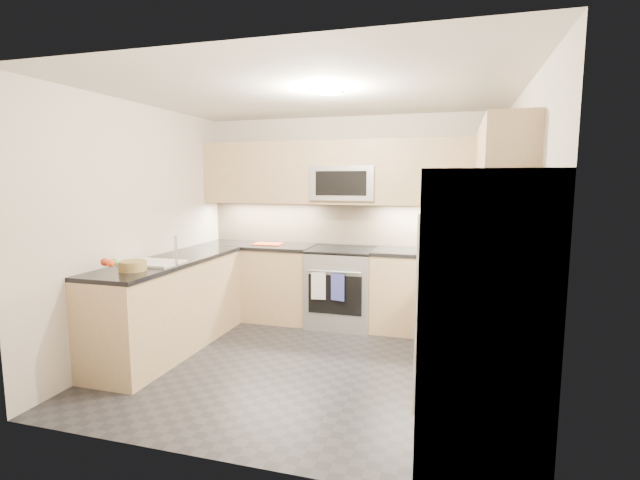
% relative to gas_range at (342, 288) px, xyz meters
% --- Properties ---
extents(floor, '(3.60, 3.20, 0.00)m').
position_rel_gas_range_xyz_m(floor, '(0.00, -1.28, -0.46)').
color(floor, '#232227').
rests_on(floor, ground).
extents(ceiling, '(3.60, 3.20, 0.02)m').
position_rel_gas_range_xyz_m(ceiling, '(0.00, -1.28, 2.04)').
color(ceiling, beige).
rests_on(ceiling, wall_back).
extents(wall_back, '(3.60, 0.02, 2.50)m').
position_rel_gas_range_xyz_m(wall_back, '(0.00, 0.32, 0.79)').
color(wall_back, beige).
rests_on(wall_back, floor).
extents(wall_front, '(3.60, 0.02, 2.50)m').
position_rel_gas_range_xyz_m(wall_front, '(0.00, -2.88, 0.79)').
color(wall_front, beige).
rests_on(wall_front, floor).
extents(wall_left, '(0.02, 3.20, 2.50)m').
position_rel_gas_range_xyz_m(wall_left, '(-1.80, -1.28, 0.79)').
color(wall_left, beige).
rests_on(wall_left, floor).
extents(wall_right, '(0.02, 3.20, 2.50)m').
position_rel_gas_range_xyz_m(wall_right, '(1.80, -1.28, 0.79)').
color(wall_right, beige).
rests_on(wall_right, floor).
extents(base_cab_back_left, '(1.42, 0.60, 0.90)m').
position_rel_gas_range_xyz_m(base_cab_back_left, '(-1.09, 0.02, -0.01)').
color(base_cab_back_left, tan).
rests_on(base_cab_back_left, floor).
extents(base_cab_back_right, '(1.42, 0.60, 0.90)m').
position_rel_gas_range_xyz_m(base_cab_back_right, '(1.09, 0.02, -0.01)').
color(base_cab_back_right, tan).
rests_on(base_cab_back_right, floor).
extents(base_cab_right, '(0.60, 1.70, 0.90)m').
position_rel_gas_range_xyz_m(base_cab_right, '(1.50, -1.12, -0.01)').
color(base_cab_right, tan).
rests_on(base_cab_right, floor).
extents(base_cab_peninsula, '(0.60, 2.00, 0.90)m').
position_rel_gas_range_xyz_m(base_cab_peninsula, '(-1.50, -1.28, -0.01)').
color(base_cab_peninsula, tan).
rests_on(base_cab_peninsula, floor).
extents(countertop_back_left, '(1.42, 0.63, 0.04)m').
position_rel_gas_range_xyz_m(countertop_back_left, '(-1.09, 0.02, 0.47)').
color(countertop_back_left, black).
rests_on(countertop_back_left, base_cab_back_left).
extents(countertop_back_right, '(1.42, 0.63, 0.04)m').
position_rel_gas_range_xyz_m(countertop_back_right, '(1.09, 0.02, 0.47)').
color(countertop_back_right, black).
rests_on(countertop_back_right, base_cab_back_right).
extents(countertop_right, '(0.63, 1.70, 0.04)m').
position_rel_gas_range_xyz_m(countertop_right, '(1.50, -1.12, 0.47)').
color(countertop_right, black).
rests_on(countertop_right, base_cab_right).
extents(countertop_peninsula, '(0.63, 2.00, 0.04)m').
position_rel_gas_range_xyz_m(countertop_peninsula, '(-1.50, -1.28, 0.47)').
color(countertop_peninsula, black).
rests_on(countertop_peninsula, base_cab_peninsula).
extents(upper_cab_back, '(3.60, 0.35, 0.75)m').
position_rel_gas_range_xyz_m(upper_cab_back, '(0.00, 0.15, 1.37)').
color(upper_cab_back, tan).
rests_on(upper_cab_back, wall_back).
extents(upper_cab_right, '(0.35, 1.95, 0.75)m').
position_rel_gas_range_xyz_m(upper_cab_right, '(1.62, -1.00, 1.37)').
color(upper_cab_right, tan).
rests_on(upper_cab_right, wall_right).
extents(backsplash_back, '(3.60, 0.01, 0.51)m').
position_rel_gas_range_xyz_m(backsplash_back, '(0.00, 0.32, 0.74)').
color(backsplash_back, tan).
rests_on(backsplash_back, wall_back).
extents(backsplash_right, '(0.01, 2.30, 0.51)m').
position_rel_gas_range_xyz_m(backsplash_right, '(1.80, -0.82, 0.74)').
color(backsplash_right, tan).
rests_on(backsplash_right, wall_right).
extents(gas_range, '(0.76, 0.65, 0.91)m').
position_rel_gas_range_xyz_m(gas_range, '(0.00, 0.00, 0.00)').
color(gas_range, '#929599').
rests_on(gas_range, floor).
extents(range_cooktop, '(0.76, 0.65, 0.03)m').
position_rel_gas_range_xyz_m(range_cooktop, '(0.00, 0.00, 0.46)').
color(range_cooktop, black).
rests_on(range_cooktop, gas_range).
extents(oven_door_glass, '(0.62, 0.02, 0.45)m').
position_rel_gas_range_xyz_m(oven_door_glass, '(0.00, -0.33, -0.01)').
color(oven_door_glass, black).
rests_on(oven_door_glass, gas_range).
extents(oven_handle, '(0.60, 0.02, 0.02)m').
position_rel_gas_range_xyz_m(oven_handle, '(0.00, -0.35, 0.26)').
color(oven_handle, '#B2B5BA').
rests_on(oven_handle, gas_range).
extents(microwave, '(0.76, 0.40, 0.40)m').
position_rel_gas_range_xyz_m(microwave, '(0.00, 0.12, 1.24)').
color(microwave, '#9D9FA4').
rests_on(microwave, upper_cab_back).
extents(microwave_door, '(0.60, 0.01, 0.28)m').
position_rel_gas_range_xyz_m(microwave_door, '(0.00, -0.08, 1.24)').
color(microwave_door, black).
rests_on(microwave_door, microwave).
extents(refrigerator, '(0.70, 0.90, 1.80)m').
position_rel_gas_range_xyz_m(refrigerator, '(1.45, -2.43, 0.45)').
color(refrigerator, '#9C9EA4').
rests_on(refrigerator, floor).
extents(fridge_handle_left, '(0.02, 0.02, 1.20)m').
position_rel_gas_range_xyz_m(fridge_handle_left, '(1.08, -2.61, 0.49)').
color(fridge_handle_left, '#B2B5BA').
rests_on(fridge_handle_left, refrigerator).
extents(fridge_handle_right, '(0.02, 0.02, 1.20)m').
position_rel_gas_range_xyz_m(fridge_handle_right, '(1.08, -2.25, 0.49)').
color(fridge_handle_right, '#B2B5BA').
rests_on(fridge_handle_right, refrigerator).
extents(sink_basin, '(0.52, 0.38, 0.16)m').
position_rel_gas_range_xyz_m(sink_basin, '(-1.50, -1.53, 0.42)').
color(sink_basin, white).
rests_on(sink_basin, base_cab_peninsula).
extents(faucet, '(0.03, 0.03, 0.28)m').
position_rel_gas_range_xyz_m(faucet, '(-1.24, -1.53, 0.62)').
color(faucet, silver).
rests_on(faucet, countertop_peninsula).
extents(utensil_bowl, '(0.39, 0.39, 0.17)m').
position_rel_gas_range_xyz_m(utensil_bowl, '(1.36, -0.10, 0.57)').
color(utensil_bowl, '#4CB14D').
rests_on(utensil_bowl, countertop_back_right).
extents(cutting_board, '(0.35, 0.25, 0.01)m').
position_rel_gas_range_xyz_m(cutting_board, '(-0.96, 0.03, 0.49)').
color(cutting_board, red).
rests_on(cutting_board, countertop_back_left).
extents(fruit_basket, '(0.29, 0.29, 0.09)m').
position_rel_gas_range_xyz_m(fruit_basket, '(-1.46, -1.87, 0.53)').
color(fruit_basket, '#9E8349').
rests_on(fruit_basket, countertop_peninsula).
extents(fruit_apple, '(0.07, 0.07, 0.07)m').
position_rel_gas_range_xyz_m(fruit_apple, '(-1.54, -2.11, 0.60)').
color(fruit_apple, '#A22812').
rests_on(fruit_apple, fruit_basket).
extents(fruit_pear, '(0.06, 0.06, 0.06)m').
position_rel_gas_range_xyz_m(fruit_pear, '(-1.47, -2.08, 0.60)').
color(fruit_pear, '#53B24C').
rests_on(fruit_pear, fruit_basket).
extents(dish_towel_check, '(0.16, 0.03, 0.31)m').
position_rel_gas_range_xyz_m(dish_towel_check, '(-0.18, -0.37, 0.10)').
color(dish_towel_check, white).
rests_on(dish_towel_check, oven_handle).
extents(dish_towel_blue, '(0.16, 0.05, 0.31)m').
position_rel_gas_range_xyz_m(dish_towel_blue, '(0.04, -0.37, 0.10)').
color(dish_towel_blue, '#373F97').
rests_on(dish_towel_blue, oven_handle).
extents(fruit_orange, '(0.07, 0.07, 0.07)m').
position_rel_gas_range_xyz_m(fruit_orange, '(-1.46, -2.13, 0.60)').
color(fruit_orange, '#F7481B').
rests_on(fruit_orange, fruit_basket).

